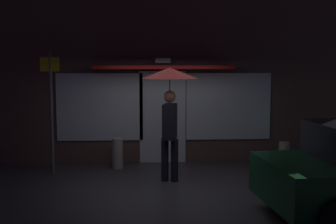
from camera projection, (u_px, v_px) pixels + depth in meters
The scene contains 6 objects.
ground_plane at pixel (167, 187), 8.86m from camera, with size 18.00×18.00×0.00m, color #38353A.
building_facade at pixel (162, 72), 10.93m from camera, with size 10.93×1.00×4.39m.
person_with_umbrella at pixel (170, 93), 9.11m from camera, with size 1.10×1.10×2.31m.
street_sign_post at pixel (51, 106), 9.71m from camera, with size 0.40×0.07×2.62m.
sidewalk_bollard at pixel (117, 153), 10.36m from camera, with size 0.24×0.24×0.69m, color #B2A899.
sidewalk_bollard_2 at pixel (284, 154), 10.52m from camera, with size 0.24×0.24×0.58m, color #B2A899.
Camera 1 is at (-0.46, -8.62, 2.47)m, focal length 48.76 mm.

